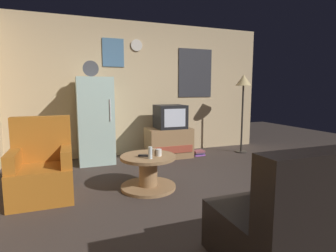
{
  "coord_description": "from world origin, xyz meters",
  "views": [
    {
      "loc": [
        -1.42,
        -2.8,
        1.28
      ],
      "look_at": [
        -0.04,
        0.9,
        0.75
      ],
      "focal_mm": 28.6,
      "sensor_mm": 36.0,
      "label": 1
    }
  ],
  "objects": [
    {
      "name": "ground_plane",
      "position": [
        0.0,
        0.0,
        0.0
      ],
      "size": [
        12.0,
        12.0,
        0.0
      ],
      "primitive_type": "plane",
      "color": "#3D332D"
    },
    {
      "name": "wall_with_art",
      "position": [
        0.01,
        2.45,
        1.3
      ],
      "size": [
        5.2,
        0.12,
        2.59
      ],
      "color": "#D1B284",
      "rests_on": "ground_plane"
    },
    {
      "name": "fridge",
      "position": [
        -0.99,
        2.02,
        0.75
      ],
      "size": [
        0.6,
        0.62,
        1.77
      ],
      "color": "silver",
      "rests_on": "ground_plane"
    },
    {
      "name": "tv_stand",
      "position": [
        0.35,
        1.92,
        0.28
      ],
      "size": [
        0.84,
        0.53,
        0.56
      ],
      "color": "#9E754C",
      "rests_on": "ground_plane"
    },
    {
      "name": "crt_tv",
      "position": [
        0.38,
        1.92,
        0.78
      ],
      "size": [
        0.54,
        0.51,
        0.44
      ],
      "color": "black",
      "rests_on": "tv_stand"
    },
    {
      "name": "standing_lamp",
      "position": [
        1.92,
        1.78,
        1.36
      ],
      "size": [
        0.32,
        0.32,
        1.59
      ],
      "color": "#332D28",
      "rests_on": "ground_plane"
    },
    {
      "name": "coffee_table",
      "position": [
        -0.48,
        0.46,
        0.22
      ],
      "size": [
        0.72,
        0.72,
        0.44
      ],
      "color": "#9E754C",
      "rests_on": "ground_plane"
    },
    {
      "name": "wine_glass",
      "position": [
        -0.5,
        0.29,
        0.52
      ],
      "size": [
        0.05,
        0.05,
        0.15
      ],
      "primitive_type": "cylinder",
      "color": "silver",
      "rests_on": "coffee_table"
    },
    {
      "name": "mug_ceramic_white",
      "position": [
        -0.36,
        0.39,
        0.49
      ],
      "size": [
        0.08,
        0.08,
        0.09
      ],
      "primitive_type": "cylinder",
      "color": "silver",
      "rests_on": "coffee_table"
    },
    {
      "name": "mug_ceramic_tan",
      "position": [
        -0.41,
        0.43,
        0.49
      ],
      "size": [
        0.08,
        0.08,
        0.09
      ],
      "primitive_type": "cylinder",
      "color": "tan",
      "rests_on": "coffee_table"
    },
    {
      "name": "remote_control",
      "position": [
        -0.54,
        0.43,
        0.45
      ],
      "size": [
        0.15,
        0.11,
        0.02
      ],
      "primitive_type": "cube",
      "rotation": [
        0.0,
        0.0,
        -0.54
      ],
      "color": "black",
      "rests_on": "coffee_table"
    },
    {
      "name": "armchair",
      "position": [
        -1.75,
        0.62,
        0.34
      ],
      "size": [
        0.68,
        0.68,
        0.96
      ],
      "color": "#B2661E",
      "rests_on": "ground_plane"
    },
    {
      "name": "couch",
      "position": [
        0.42,
        -1.42,
        0.31
      ],
      "size": [
        1.7,
        0.8,
        0.92
      ],
      "color": "black",
      "rests_on": "ground_plane"
    },
    {
      "name": "book_stack",
      "position": [
        0.95,
        1.82,
        0.05
      ],
      "size": [
        0.21,
        0.18,
        0.1
      ],
      "color": "#A153BB",
      "rests_on": "ground_plane"
    }
  ]
}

